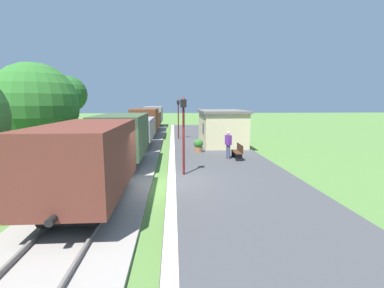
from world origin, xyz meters
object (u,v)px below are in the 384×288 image
at_px(bench_near_hut, 238,151).
at_px(tree_trackside_far, 44,95).
at_px(person_waiting, 228,144).
at_px(lamp_post_near, 184,121).
at_px(tree_trackside_mid, 35,105).
at_px(potted_planter, 198,145).
at_px(tree_field_left, 69,94).
at_px(station_hut, 222,127).
at_px(freight_train, 141,125).
at_px(lamp_post_far, 178,111).

bearing_deg(bench_near_hut, tree_trackside_far, 156.69).
distance_m(person_waiting, lamp_post_near, 4.84).
height_order(tree_trackside_mid, tree_trackside_far, tree_trackside_far).
xyz_separation_m(potted_planter, tree_field_left, (-11.93, 9.51, 3.69)).
bearing_deg(station_hut, person_waiting, -95.73).
bearing_deg(tree_trackside_far, freight_train, 24.97).
distance_m(tree_trackside_far, tree_field_left, 6.17).
relative_size(freight_train, lamp_post_far, 10.59).
bearing_deg(lamp_post_far, tree_trackside_far, -159.21).
bearing_deg(potted_planter, tree_trackside_mid, -156.86).
bearing_deg(person_waiting, tree_trackside_mid, -18.55).
xyz_separation_m(person_waiting, tree_trackside_mid, (-10.53, -1.39, 2.33)).
relative_size(potted_planter, tree_field_left, 0.15).
height_order(freight_train, tree_trackside_mid, tree_trackside_mid).
height_order(freight_train, bench_near_hut, freight_train).
bearing_deg(lamp_post_near, tree_trackside_far, 137.76).
relative_size(station_hut, bench_near_hut, 3.87).
xyz_separation_m(tree_trackside_far, tree_field_left, (-0.38, 6.15, 0.22)).
bearing_deg(lamp_post_far, station_hut, -49.11).
relative_size(potted_planter, lamp_post_far, 0.25).
distance_m(freight_train, potted_planter, 8.09).
relative_size(person_waiting, lamp_post_near, 0.46).
height_order(freight_train, lamp_post_near, lamp_post_near).
height_order(bench_near_hut, lamp_post_far, lamp_post_far).
height_order(bench_near_hut, tree_trackside_far, tree_trackside_far).
height_order(potted_planter, tree_trackside_mid, tree_trackside_mid).
height_order(lamp_post_far, tree_field_left, tree_field_left).
xyz_separation_m(station_hut, person_waiting, (-0.58, -5.75, -0.47)).
bearing_deg(potted_planter, bench_near_hut, -49.52).
bearing_deg(freight_train, lamp_post_near, -74.97).
bearing_deg(potted_planter, tree_trackside_far, 163.78).
xyz_separation_m(person_waiting, tree_trackside_far, (-13.15, 5.79, 3.01)).
bearing_deg(person_waiting, freight_train, -81.44).
distance_m(freight_train, lamp_post_far, 3.65).
height_order(person_waiting, potted_planter, person_waiting).
bearing_deg(lamp_post_near, station_hut, 69.83).
bearing_deg(person_waiting, lamp_post_far, -99.72).
relative_size(potted_planter, lamp_post_near, 0.25).
relative_size(lamp_post_far, tree_trackside_mid, 0.65).
relative_size(freight_train, lamp_post_near, 10.59).
distance_m(potted_planter, tree_trackside_mid, 10.10).
height_order(freight_train, potted_planter, freight_train).
height_order(lamp_post_near, tree_trackside_mid, tree_trackside_mid).
height_order(station_hut, person_waiting, station_hut).
bearing_deg(potted_planter, freight_train, 125.07).
xyz_separation_m(bench_near_hut, tree_trackside_mid, (-11.11, -1.26, 2.79)).
height_order(person_waiting, lamp_post_far, lamp_post_far).
bearing_deg(bench_near_hut, lamp_post_far, 109.22).
height_order(freight_train, person_waiting, freight_train).
relative_size(tree_trackside_far, tree_field_left, 1.02).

